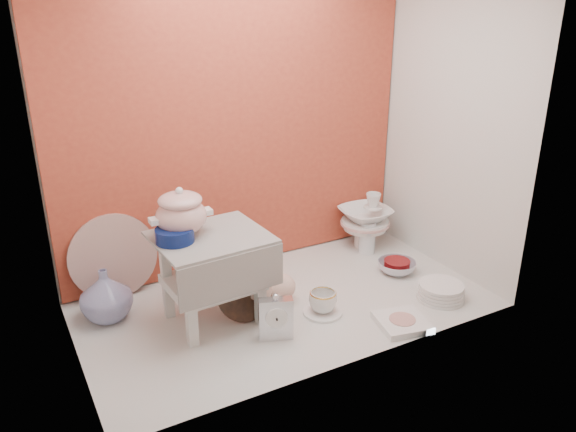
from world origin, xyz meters
The scene contains 17 objects.
ground centered at (0.00, 0.00, 0.00)m, with size 1.80×1.80×0.00m, color silver.
niche_shell centered at (0.00, 0.18, 0.93)m, with size 1.86×1.03×1.53m.
step_stool centered at (-0.33, 0.04, 0.20)m, with size 0.45×0.39×0.39m, color silver, non-canonical shape.
soup_tureen centered at (-0.43, 0.10, 0.50)m, with size 0.25×0.25×0.21m, color white, non-canonical shape.
cobalt_bowl centered at (-0.47, 0.06, 0.42)m, with size 0.15×0.15×0.06m, color #0B1952.
floral_platter centered at (-0.65, 0.45, 0.20)m, with size 0.40×0.06×0.40m, color beige, non-canonical shape.
blue_white_vase centered at (-0.73, 0.27, 0.12)m, with size 0.22×0.22×0.23m, color white.
lacquer_tray centered at (-0.21, -0.01, 0.12)m, with size 0.25×0.10×0.24m, color black, non-canonical shape.
mantel_clock centered at (-0.16, -0.22, 0.10)m, with size 0.14×0.05×0.20m, color silver.
plush_pig centered at (-0.04, 0.03, 0.08)m, with size 0.26×0.18×0.15m, color #D8AC98.
teacup_saucer centered at (0.10, -0.14, 0.01)m, with size 0.17×0.17×0.01m, color white.
gold_rim_teacup centered at (0.10, -0.14, 0.06)m, with size 0.12×0.12×0.10m, color white.
lattice_dish centered at (0.35, -0.39, 0.01)m, with size 0.20×0.20×0.03m, color white.
dinner_plate_stack centered at (0.65, -0.29, 0.04)m, with size 0.22×0.22×0.07m, color white.
crystal_bowl centered at (0.64, 0.01, 0.03)m, with size 0.19×0.19×0.06m, color silver.
clear_glass_vase centered at (0.64, 0.27, 0.09)m, with size 0.09×0.09×0.18m, color silver.
porcelain_tower centered at (0.67, 0.34, 0.15)m, with size 0.27×0.27×0.31m, color white, non-canonical shape.
Camera 1 is at (-1.08, -1.99, 1.35)m, focal length 35.93 mm.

